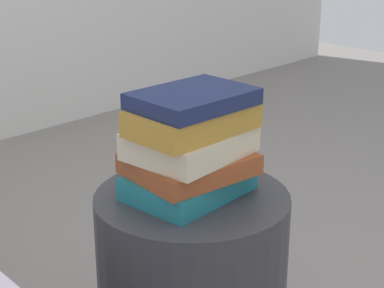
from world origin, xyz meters
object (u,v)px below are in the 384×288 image
object	(u,v)px
book_teal	(189,183)
book_rust	(191,163)
book_cream	(189,143)
book_navy	(193,99)
book_ochre	(193,119)

from	to	relation	value
book_teal	book_rust	bearing A→B (deg)	-35.46
book_cream	book_navy	bearing A→B (deg)	-98.75
book_cream	book_navy	distance (m)	0.10
book_rust	book_navy	world-z (taller)	book_navy
book_rust	book_cream	size ratio (longest dim) A/B	1.01
book_teal	book_cream	world-z (taller)	book_cream
book_teal	book_ochre	size ratio (longest dim) A/B	0.98
book_ochre	book_navy	bearing A→B (deg)	10.79
book_cream	book_ochre	xyz separation A→B (m)	(-0.00, -0.01, 0.06)
book_ochre	book_teal	bearing A→B (deg)	70.75
book_teal	book_ochre	xyz separation A→B (m)	(-0.01, -0.02, 0.15)
book_rust	book_cream	xyz separation A→B (m)	(-0.01, -0.00, 0.05)
book_rust	book_navy	distance (m)	0.15
book_rust	book_teal	bearing A→B (deg)	154.61
book_rust	book_ochre	distance (m)	0.11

